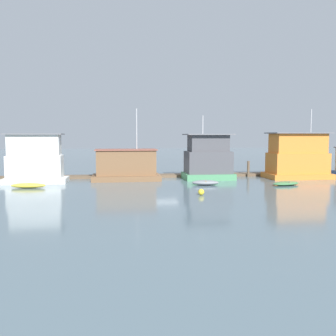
{
  "coord_description": "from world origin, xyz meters",
  "views": [
    {
      "loc": [
        -5.42,
        -40.31,
        4.9
      ],
      "look_at": [
        0.0,
        -1.0,
        1.4
      ],
      "focal_mm": 40.0,
      "sensor_mm": 36.0,
      "label": 1
    }
  ],
  "objects": [
    {
      "name": "houseboat_white",
      "position": [
        -13.76,
        -0.34,
        2.29
      ],
      "size": [
        6.43,
        3.44,
        5.06
      ],
      "color": "white",
      "rests_on": "ground_plane"
    },
    {
      "name": "houseboat_orange",
      "position": [
        14.97,
        -0.27,
        2.38
      ],
      "size": [
        7.06,
        4.1,
        7.81
      ],
      "color": "orange",
      "rests_on": "ground_plane"
    },
    {
      "name": "buoy_yellow",
      "position": [
        1.41,
        -10.65,
        0.25
      ],
      "size": [
        0.51,
        0.51,
        0.51
      ],
      "primitive_type": "sphere",
      "color": "yellow",
      "rests_on": "ground_plane"
    },
    {
      "name": "dinghy_grey",
      "position": [
        3.2,
        -4.65,
        0.24
      ],
      "size": [
        2.79,
        1.67,
        0.48
      ],
      "color": "gray",
      "rests_on": "ground_plane"
    },
    {
      "name": "houseboat_green",
      "position": [
        4.67,
        0.26,
        2.26
      ],
      "size": [
        5.41,
        3.99,
        7.04
      ],
      "color": "#4C9360",
      "rests_on": "ground_plane"
    },
    {
      "name": "dock_walkway",
      "position": [
        0.0,
        3.03,
        0.15
      ],
      "size": [
        59.6,
        1.87,
        0.3
      ],
      "primitive_type": "cube",
      "color": "brown",
      "rests_on": "ground_plane"
    },
    {
      "name": "dinghy_yellow",
      "position": [
        -13.58,
        -4.44,
        0.24
      ],
      "size": [
        3.29,
        1.37,
        0.47
      ],
      "color": "yellow",
      "rests_on": "ground_plane"
    },
    {
      "name": "houseboat_brown",
      "position": [
        -4.39,
        0.55,
        1.58
      ],
      "size": [
        7.34,
        3.94,
        7.76
      ],
      "color": "brown",
      "rests_on": "ground_plane"
    },
    {
      "name": "mooring_post_near_left",
      "position": [
        9.95,
        1.85,
        0.92
      ],
      "size": [
        0.29,
        0.29,
        1.84
      ],
      "primitive_type": "cylinder",
      "color": "brown",
      "rests_on": "ground_plane"
    },
    {
      "name": "dinghy_green",
      "position": [
        10.99,
        -5.91,
        0.18
      ],
      "size": [
        3.24,
        2.19,
        0.36
      ],
      "color": "#47844C",
      "rests_on": "ground_plane"
    },
    {
      "name": "ground_plane",
      "position": [
        0.0,
        0.0,
        0.0
      ],
      "size": [
        200.0,
        200.0,
        0.0
      ],
      "primitive_type": "plane",
      "color": "slate"
    }
  ]
}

